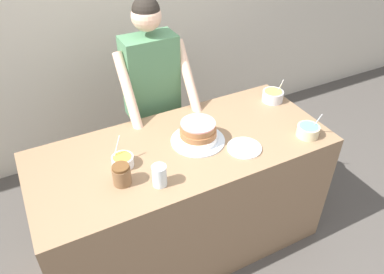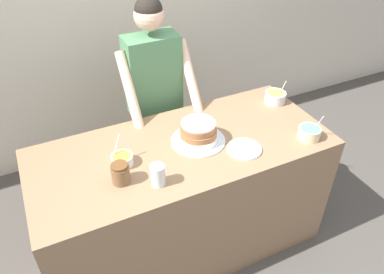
% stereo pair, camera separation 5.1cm
% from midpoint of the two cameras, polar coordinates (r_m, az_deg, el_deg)
% --- Properties ---
extents(wall_back, '(10.00, 0.05, 2.60)m').
position_cam_midpoint_polar(wall_back, '(3.46, -11.60, 17.01)').
color(wall_back, beige).
rests_on(wall_back, ground_plane).
extents(counter, '(1.94, 0.84, 0.95)m').
position_cam_midpoint_polar(counter, '(2.72, -0.71, -9.29)').
color(counter, '#8C6B4C').
rests_on(counter, ground_plane).
extents(person_baker, '(0.53, 0.47, 1.72)m').
position_cam_midpoint_polar(person_baker, '(2.85, -5.25, 7.48)').
color(person_baker, '#2D2D38').
rests_on(person_baker, ground_plane).
extents(cake, '(0.35, 0.35, 0.14)m').
position_cam_midpoint_polar(cake, '(2.40, 1.57, 0.59)').
color(cake, silver).
rests_on(cake, counter).
extents(frosting_bowl_orange, '(0.13, 0.13, 0.18)m').
position_cam_midpoint_polar(frosting_bowl_orange, '(2.27, -9.95, -3.37)').
color(frosting_bowl_orange, white).
rests_on(frosting_bowl_orange, counter).
extents(frosting_bowl_yellow, '(0.16, 0.16, 0.18)m').
position_cam_midpoint_polar(frosting_bowl_yellow, '(2.90, 13.07, 5.99)').
color(frosting_bowl_yellow, silver).
rests_on(frosting_bowl_yellow, counter).
extents(frosting_bowl_blue, '(0.15, 0.15, 0.18)m').
position_cam_midpoint_polar(frosting_bowl_blue, '(2.57, 17.98, 0.67)').
color(frosting_bowl_blue, beige).
rests_on(frosting_bowl_blue, counter).
extents(drinking_glass, '(0.08, 0.08, 0.13)m').
position_cam_midpoint_polar(drinking_glass, '(2.10, -4.53, -5.79)').
color(drinking_glass, silver).
rests_on(drinking_glass, counter).
extents(ceramic_plate, '(0.22, 0.22, 0.01)m').
position_cam_midpoint_polar(ceramic_plate, '(2.39, 8.59, -1.80)').
color(ceramic_plate, white).
rests_on(ceramic_plate, counter).
extents(stoneware_jar, '(0.10, 0.10, 0.13)m').
position_cam_midpoint_polar(stoneware_jar, '(2.14, -10.18, -5.48)').
color(stoneware_jar, brown).
rests_on(stoneware_jar, counter).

